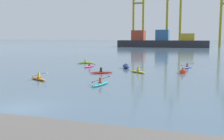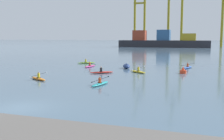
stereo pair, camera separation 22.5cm
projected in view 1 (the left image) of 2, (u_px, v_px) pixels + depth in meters
name	position (u px, v px, depth m)	size (l,w,h in m)	color
ground_plane	(21.00, 108.00, 19.34)	(800.00, 800.00, 0.00)	slate
container_barge	(161.00, 41.00, 134.09)	(43.92, 8.22, 8.47)	#28282D
gantry_crane_west	(138.00, 12.00, 151.07)	(6.77, 16.94, 38.61)	olive
gantry_crane_west_mid	(174.00, 9.00, 140.40)	(7.99, 16.27, 41.16)	olive
capsized_dinghy	(126.00, 66.00, 43.71)	(1.99, 2.82, 0.76)	navy
channel_buoy	(183.00, 71.00, 37.70)	(0.90, 0.90, 1.00)	red
kayak_teal	(101.00, 84.00, 28.49)	(2.16, 3.45, 1.07)	teal
kayak_orange	(39.00, 78.00, 32.01)	(3.21, 2.28, 0.95)	orange
kayak_blue	(187.00, 67.00, 43.89)	(2.15, 3.43, 0.95)	#2856B2
kayak_yellow	(138.00, 71.00, 38.51)	(2.97, 2.67, 0.95)	yellow
kayak_lime	(86.00, 63.00, 51.64)	(3.14, 2.42, 0.95)	#7ABC2D
kayak_red	(102.00, 72.00, 37.77)	(3.13, 2.44, 0.95)	red
kayak_magenta	(90.00, 66.00, 45.55)	(2.26, 3.44, 0.95)	#C13384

